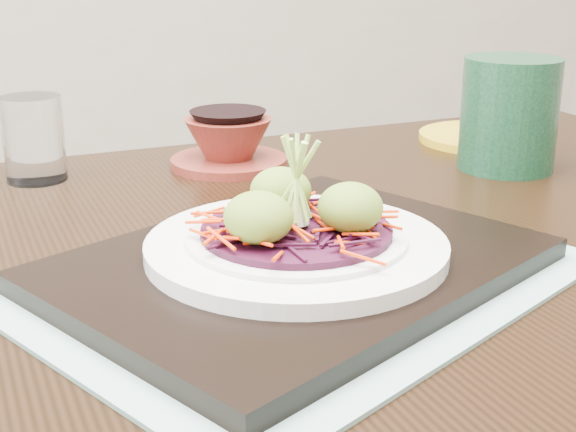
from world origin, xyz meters
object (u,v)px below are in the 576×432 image
object	(u,v)px
dining_table	(290,374)
water_glass	(34,139)
white_plate	(296,245)
yellow_plate	(484,137)
serving_tray	(296,264)
green_jar	(509,114)
terracotta_bowl_set	(229,145)

from	to	relation	value
dining_table	water_glass	bearing A→B (deg)	115.56
white_plate	water_glass	world-z (taller)	water_glass
white_plate	yellow_plate	xyz separation A→B (m)	(0.39, 0.35, -0.02)
dining_table	water_glass	xyz separation A→B (m)	(-0.19, 0.32, 0.15)
dining_table	serving_tray	world-z (taller)	serving_tray
dining_table	yellow_plate	distance (m)	0.51
dining_table	green_jar	bearing A→B (deg)	25.33
green_jar	serving_tray	bearing A→B (deg)	-146.01
white_plate	green_jar	xyz separation A→B (m)	(0.34, 0.23, 0.04)
yellow_plate	green_jar	distance (m)	0.15
water_glass	yellow_plate	bearing A→B (deg)	0.05
dining_table	water_glass	distance (m)	0.40
yellow_plate	white_plate	bearing A→B (deg)	-137.72
water_glass	green_jar	xyz separation A→B (m)	(0.52, -0.12, 0.02)
water_glass	terracotta_bowl_set	bearing A→B (deg)	-3.12
water_glass	green_jar	distance (m)	0.53
white_plate	yellow_plate	size ratio (longest dim) A/B	1.37
dining_table	serving_tray	distance (m)	0.12
dining_table	water_glass	world-z (taller)	water_glass
yellow_plate	terracotta_bowl_set	bearing A→B (deg)	-178.00
terracotta_bowl_set	green_jar	bearing A→B (deg)	-20.47
serving_tray	green_jar	xyz separation A→B (m)	(0.34, 0.23, 0.05)
serving_tray	yellow_plate	distance (m)	0.52
dining_table	green_jar	distance (m)	0.42
yellow_plate	green_jar	world-z (taller)	green_jar
dining_table	serving_tray	xyz separation A→B (m)	(-0.01, -0.03, 0.12)
white_plate	yellow_plate	bearing A→B (deg)	42.28
yellow_plate	green_jar	bearing A→B (deg)	-111.92
dining_table	water_glass	size ratio (longest dim) A/B	14.42
dining_table	white_plate	size ratio (longest dim) A/B	5.75
white_plate	green_jar	size ratio (longest dim) A/B	1.83
terracotta_bowl_set	yellow_plate	size ratio (longest dim) A/B	1.01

